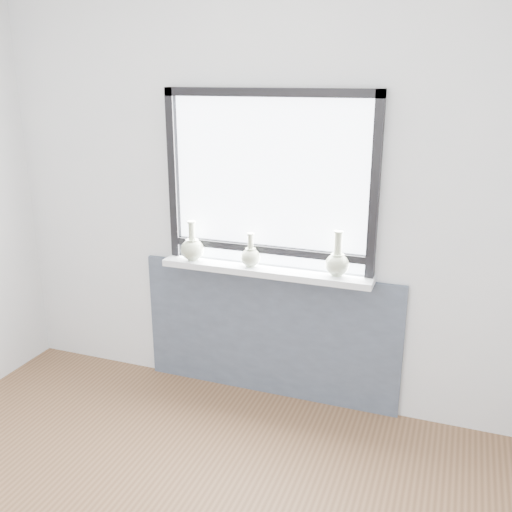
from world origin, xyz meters
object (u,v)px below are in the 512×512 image
(vase_b, at_px, (251,256))
(vase_c, at_px, (337,262))
(vase_a, at_px, (192,248))
(windowsill, at_px, (265,270))

(vase_b, relative_size, vase_c, 0.78)
(vase_b, height_order, vase_c, vase_c)
(vase_b, xyz_separation_m, vase_c, (0.53, 0.02, 0.02))
(vase_b, bearing_deg, vase_a, -178.75)
(windowsill, distance_m, vase_b, 0.13)
(vase_a, height_order, vase_c, vase_c)
(windowsill, relative_size, vase_a, 5.23)
(vase_a, bearing_deg, windowsill, 1.95)
(windowsill, xyz_separation_m, vase_b, (-0.09, -0.01, 0.09))
(windowsill, relative_size, vase_b, 6.31)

